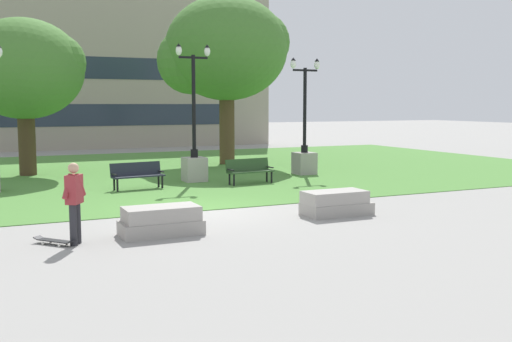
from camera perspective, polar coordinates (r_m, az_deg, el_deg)
ground_plane at (r=16.41m, az=-5.13°, el=-3.83°), size 140.00×140.00×0.00m
grass_lawn at (r=25.95m, az=-12.66°, el=-0.17°), size 40.00×20.00×0.02m
concrete_block_center at (r=13.56m, az=-9.02°, el=-4.74°), size 1.80×0.90×0.64m
concrete_block_left at (r=15.90m, az=7.61°, el=-3.07°), size 1.80×0.90×0.64m
person_skateboarder at (r=12.92m, az=-16.91°, el=-2.52°), size 0.57×0.52×1.71m
skateboard at (r=13.18m, az=-18.61°, el=-6.31°), size 0.81×0.91×0.14m
park_bench_near_right at (r=21.78m, az=-0.64°, el=0.15°), size 1.85×0.75×0.90m
park_bench_far_left at (r=20.81m, az=-11.25°, el=-0.26°), size 1.85×0.76×0.90m
lamp_post_right at (r=22.49m, az=-5.90°, el=1.63°), size 1.32×0.80×5.08m
lamp_post_left at (r=24.74m, az=4.63°, el=1.94°), size 1.32×0.80×4.75m
tree_near_right at (r=29.01m, az=-2.98°, el=11.43°), size 6.10×5.81×7.99m
tree_near_left at (r=26.03m, az=-21.36°, el=8.90°), size 4.98×4.74×6.31m
building_facade_distant at (r=40.41m, az=-15.03°, el=9.74°), size 24.34×1.03×10.84m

